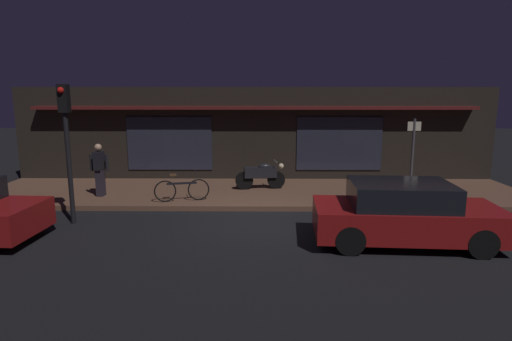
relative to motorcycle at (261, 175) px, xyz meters
The scene contains 9 objects.
ground_plane 3.35m from the motorcycle, 94.60° to the right, with size 60.00×60.00×0.00m, color black.
sidewalk_slab 0.69m from the motorcycle, 133.92° to the right, with size 18.00×4.00×0.15m, color brown.
storefront_building 3.33m from the motorcycle, 94.84° to the left, with size 18.00×3.30×3.60m.
motorcycle is the anchor object (origin of this frame).
bicycle_parked 2.93m from the motorcycle, 145.31° to the right, with size 1.62×0.52×0.91m.
person_photographer 5.23m from the motorcycle, 168.43° to the right, with size 0.62×0.40×1.67m.
sign_post 5.13m from the motorcycle, ahead, with size 0.44×0.09×2.40m.
traffic_light_pole 6.31m from the motorcycle, 145.04° to the right, with size 0.24×0.33×3.60m.
parked_car_far 5.83m from the motorcycle, 56.43° to the right, with size 4.20×2.01×1.42m.
Camera 1 is at (0.23, -10.77, 3.39)m, focal length 29.51 mm.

